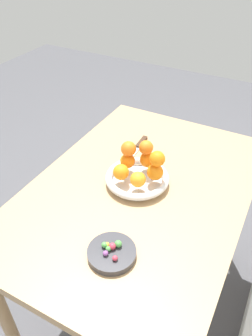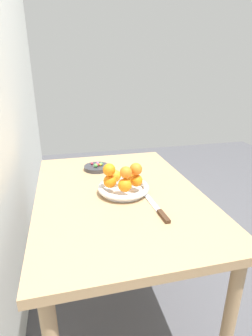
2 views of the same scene
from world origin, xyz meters
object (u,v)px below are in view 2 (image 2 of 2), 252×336
at_px(candy_ball_4, 92,163).
at_px(candy_ball_6, 100,165).
at_px(fruit_bowl, 123,189).
at_px(orange_5, 109,170).
at_px(candy_ball_1, 98,164).
at_px(orange_6, 136,169).
at_px(candy_ball_5, 98,163).
at_px(candy_dish, 97,168).
at_px(orange_3, 136,181).
at_px(orange_0, 115,176).
at_px(candy_ball_0, 96,165).
at_px(orange_1, 110,181).
at_px(candy_ball_3, 101,164).
at_px(orange_4, 130,175).
at_px(orange_2, 125,185).
at_px(knife, 158,209).
at_px(dining_table, 119,208).
at_px(orange_7, 126,172).
at_px(candy_ball_2, 97,164).

bearing_deg(candy_ball_4, candy_ball_6, -124.63).
bearing_deg(candy_ball_6, candy_ball_4, 55.37).
distance_m(fruit_bowl, orange_5, 0.13).
bearing_deg(candy_ball_1, candy_ball_6, -135.08).
height_order(orange_6, candy_ball_5, orange_6).
xyz_separation_m(candy_dish, orange_3, (-0.36, -0.14, 0.06)).
relative_size(orange_0, candy_ball_0, 2.55).
distance_m(fruit_bowl, candy_ball_0, 0.32).
distance_m(orange_1, candy_ball_0, 0.32).
xyz_separation_m(orange_3, candy_ball_3, (0.36, 0.11, -0.04)).
bearing_deg(orange_1, orange_5, 138.96).
relative_size(orange_4, candy_ball_4, 3.60).
bearing_deg(candy_ball_0, orange_3, -156.57).
relative_size(orange_6, candy_ball_5, 3.43).
distance_m(orange_6, candy_ball_0, 0.37).
distance_m(orange_3, candy_ball_5, 0.40).
relative_size(orange_2, orange_3, 1.08).
bearing_deg(orange_1, orange_3, -97.24).
relative_size(orange_1, orange_4, 1.03).
distance_m(orange_6, candy_ball_3, 0.38).
bearing_deg(fruit_bowl, orange_6, -117.61).
relative_size(fruit_bowl, knife, 0.91).
height_order(orange_0, orange_3, same).
relative_size(candy_ball_3, knife, 0.07).
bearing_deg(orange_4, orange_3, -171.20).
height_order(dining_table, orange_5, orange_5).
height_order(candy_dish, orange_3, orange_3).
bearing_deg(orange_3, candy_ball_4, 22.81).
xyz_separation_m(orange_5, candy_ball_1, (0.35, 0.00, -0.10)).
xyz_separation_m(candy_ball_0, candy_ball_3, (0.02, -0.03, -0.00)).
relative_size(candy_dish, candy_ball_3, 7.88).
relative_size(orange_7, knife, 0.20).
relative_size(orange_2, candy_ball_4, 3.74).
bearing_deg(orange_3, candy_ball_1, 19.35).
bearing_deg(orange_2, orange_1, 44.58).
relative_size(orange_0, orange_1, 0.94).
xyz_separation_m(dining_table, candy_dish, (0.31, 0.06, 0.10)).
xyz_separation_m(orange_0, orange_5, (-0.07, 0.04, 0.06)).
bearing_deg(candy_ball_3, fruit_bowl, -170.45).
distance_m(candy_ball_4, knife, 0.58).
bearing_deg(dining_table, candy_ball_6, 7.57).
xyz_separation_m(candy_ball_0, candy_ball_5, (0.04, -0.02, -0.00)).
bearing_deg(candy_ball_1, orange_1, -178.82).
bearing_deg(dining_table, candy_ball_3, 6.44).
xyz_separation_m(orange_3, knife, (-0.16, -0.05, -0.06)).
relative_size(orange_5, candy_ball_5, 3.42).
relative_size(orange_0, candy_ball_2, 2.66).
xyz_separation_m(dining_table, orange_1, (-0.03, 0.04, 0.16)).
height_order(orange_5, candy_ball_6, orange_5).
relative_size(orange_6, candy_ball_6, 3.58).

